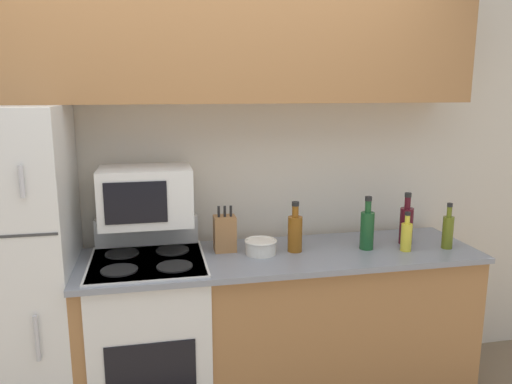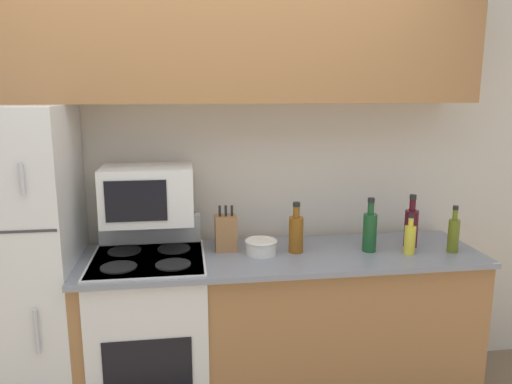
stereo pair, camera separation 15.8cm
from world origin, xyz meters
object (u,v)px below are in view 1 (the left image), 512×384
Objects in this scene: stove at (151,339)px; bottle_whiskey at (295,232)px; knife_block at (225,233)px; bottle_wine_green at (367,229)px; bottle_cooking_spray at (406,236)px; bottle_wine_red at (406,224)px; bottle_olive_oil at (448,231)px; microwave at (146,196)px; bowl at (261,246)px.

stove is 0.96m from bottle_whiskey.
bottle_whiskey reaches higher than knife_block.
bottle_wine_green reaches higher than knife_block.
bottle_cooking_spray is (1.40, -0.10, 0.52)m from stove.
stove is 4.21× the size of knife_block.
bottle_wine_red reaches higher than bottle_olive_oil.
bottle_wine_red is at bearing -4.55° from knife_block.
bottle_whiskey is at bearing 169.18° from bottle_cooking_spray.
bottle_wine_red reaches higher than stove.
bottle_cooking_spray is at bearing -9.04° from microwave.
bottle_wine_green is (-0.20, 0.07, 0.03)m from bottle_cooking_spray.
bowl is 0.59× the size of bottle_wine_green.
stove is at bearing -92.32° from microwave.
bottle_wine_red is (1.46, 0.02, 0.55)m from stove.
bowl is 0.59× the size of bottle_wine_red.
bottle_whiskey is (0.79, -0.11, -0.22)m from microwave.
bowl is 1.05m from bottle_olive_oil.
bottle_whiskey is (-0.67, -0.00, -0.01)m from bottle_wine_red.
microwave is 1.60× the size of bottle_wine_green.
bottle_whiskey is (0.80, 0.01, 0.54)m from stove.
knife_block is (0.42, 0.10, 0.53)m from stove.
bottle_wine_green is at bearing -3.33° from bowl.
bottle_wine_green is (1.20, -0.03, 0.55)m from stove.
bottle_whiskey is 0.86m from bottle_olive_oil.
stove is 6.08× the size of bowl.
bottle_wine_red is at bearing 0.72° from bowl.
bowl is 0.21m from bottle_whiskey.
microwave is 1.87× the size of knife_block.
bottle_cooking_spray reaches higher than bowl.
bottle_olive_oil reaches higher than knife_block.
bottle_whiskey is at bearing 174.23° from bottle_wine_green.
stove is 2.26× the size of microwave.
knife_block is at bearing 166.87° from bottle_whiskey.
bowl is (0.60, 0.01, 0.48)m from stove.
bottle_wine_green is 0.27m from bottle_wine_red.
bottle_whiskey reaches higher than bottle_olive_oil.
bottle_wine_green is at bearing 169.85° from bottle_olive_oil.
stove is at bearing -166.42° from knife_block.
microwave is at bearing 172.33° from bottle_whiskey.
bottle_wine_red is 0.67m from bottle_whiskey.
microwave is at bearing 176.01° from bottle_wine_red.
knife_block is at bearing 170.65° from bottle_wine_green.
bowl is 0.81× the size of bottle_cooking_spray.
microwave reaches higher than bottle_wine_red.
bottle_olive_oil is at bearing -33.97° from bottle_wine_red.
bottle_wine_green is at bearing 159.50° from bottle_cooking_spray.
bottle_olive_oil is (0.85, -0.12, -0.01)m from bottle_whiskey.
microwave reaches higher than bottle_cooking_spray.
bottle_whiskey reaches higher than bottle_cooking_spray.
bottle_wine_green reaches higher than bowl.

